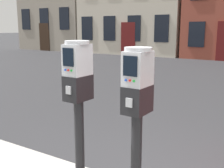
# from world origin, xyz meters

# --- Properties ---
(parking_meter_near_kerb) EXTENTS (0.23, 0.26, 1.51)m
(parking_meter_near_kerb) POSITION_xyz_m (-0.46, -0.30, 1.18)
(parking_meter_near_kerb) COLOR black
(parking_meter_near_kerb) RESTS_ON sidewalk_slab
(parking_meter_twin_adjacent) EXTENTS (0.23, 0.26, 1.48)m
(parking_meter_twin_adjacent) POSITION_xyz_m (0.14, -0.30, 1.16)
(parking_meter_twin_adjacent) COLOR black
(parking_meter_twin_adjacent) RESTS_ON sidewalk_slab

